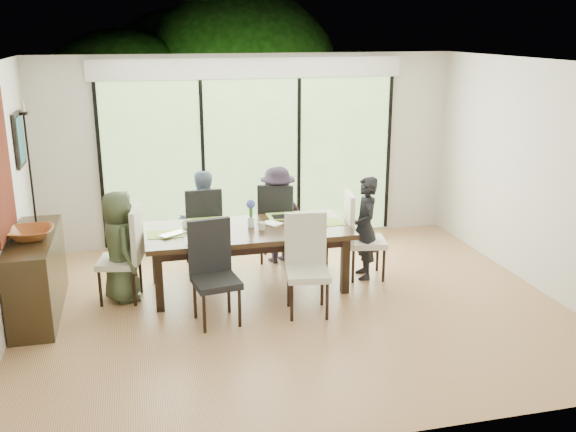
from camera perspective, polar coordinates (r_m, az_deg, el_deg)
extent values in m
cube|color=#925F3A|center=(7.35, 0.47, -8.08)|extent=(6.00, 5.00, 0.01)
cube|color=white|center=(6.69, 0.52, 13.53)|extent=(6.00, 5.00, 0.01)
cube|color=beige|center=(9.29, -3.31, 5.92)|extent=(6.00, 0.02, 2.70)
cube|color=beige|center=(4.62, 8.15, -5.28)|extent=(6.00, 0.02, 2.70)
cube|color=silver|center=(8.15, 21.51, 3.29)|extent=(0.02, 5.00, 2.70)
cube|color=#598C3F|center=(9.28, -3.25, 4.96)|extent=(4.20, 0.02, 2.30)
cube|color=white|center=(9.11, -3.37, 12.99)|extent=(4.40, 0.06, 0.28)
cube|color=black|center=(9.14, -16.32, 4.14)|extent=(0.05, 0.04, 2.30)
cube|color=black|center=(9.18, -7.55, 4.71)|extent=(0.05, 0.04, 2.30)
cube|color=black|center=(9.42, 0.97, 5.16)|extent=(0.05, 0.04, 2.30)
cube|color=black|center=(9.86, 8.90, 5.48)|extent=(0.05, 0.04, 2.30)
cube|color=brown|center=(10.48, -4.07, -0.76)|extent=(6.00, 1.80, 0.10)
cube|color=brown|center=(11.09, -4.83, 3.39)|extent=(6.00, 0.08, 0.06)
sphere|color=#14380F|center=(11.79, -14.48, 8.12)|extent=(3.20, 3.20, 3.20)
sphere|color=#14380F|center=(12.51, -4.30, 10.70)|extent=(4.00, 4.00, 4.00)
sphere|color=#14380F|center=(12.24, 4.81, 8.01)|extent=(2.80, 2.80, 2.80)
sphere|color=#14380F|center=(13.10, -9.19, 10.01)|extent=(3.60, 3.60, 3.60)
cube|color=black|center=(7.62, -3.59, -1.31)|extent=(2.41, 1.11, 0.06)
cube|color=black|center=(7.65, -3.58, -1.96)|extent=(2.21, 0.90, 0.10)
cube|color=black|center=(7.25, -11.40, -5.76)|extent=(0.09, 0.09, 0.69)
cube|color=black|center=(7.61, 5.09, -4.39)|extent=(0.09, 0.09, 0.69)
cube|color=black|center=(8.05, -11.69, -3.49)|extent=(0.09, 0.09, 0.69)
cube|color=black|center=(8.38, 3.22, -2.36)|extent=(0.09, 0.09, 0.69)
imported|color=#3A472F|center=(7.55, -14.72, -2.63)|extent=(0.51, 0.68, 1.30)
imported|color=black|center=(8.02, 6.88, -1.06)|extent=(0.44, 0.64, 1.30)
imported|color=#6F85A1|center=(8.37, -7.62, -0.33)|extent=(0.67, 0.49, 1.30)
imported|color=#251C2B|center=(8.53, -0.93, 0.12)|extent=(0.68, 0.51, 1.30)
cube|color=#8FC144|center=(7.52, -10.74, -1.58)|extent=(0.44, 0.32, 0.01)
cube|color=#7AA43A|center=(7.83, 3.27, -0.58)|extent=(0.44, 0.32, 0.01)
cube|color=#83AD3E|center=(7.93, -7.31, -0.45)|extent=(0.44, 0.32, 0.01)
cube|color=#87C546|center=(8.10, -0.26, 0.03)|extent=(0.44, 0.32, 0.01)
cube|color=white|center=(7.26, -7.45, -2.07)|extent=(0.44, 0.32, 0.01)
cube|color=black|center=(7.89, -6.55, -0.45)|extent=(0.26, 0.18, 0.01)
cube|color=black|center=(8.04, -0.53, -0.04)|extent=(0.24, 0.17, 0.01)
cube|color=white|center=(7.71, 1.59, -0.82)|extent=(0.30, 0.22, 0.00)
cube|color=white|center=(7.25, -7.46, -1.96)|extent=(0.26, 0.26, 0.02)
cube|color=#CE5618|center=(7.25, -7.46, -1.82)|extent=(0.20, 0.20, 0.01)
cylinder|color=silver|center=(7.65, -3.30, -0.53)|extent=(0.08, 0.08, 0.12)
cylinder|color=#337226|center=(7.62, -3.32, 0.34)|extent=(0.04, 0.04, 0.16)
sphere|color=#4751B3|center=(7.59, -3.33, 1.06)|extent=(0.11, 0.11, 0.11)
imported|color=silver|center=(7.42, -9.93, -1.68)|extent=(0.39, 0.36, 0.03)
imported|color=white|center=(7.66, -8.96, -0.79)|extent=(0.14, 0.14, 0.10)
imported|color=white|center=(7.53, -2.34, -0.91)|extent=(0.11, 0.11, 0.09)
imported|color=white|center=(7.86, 2.01, -0.13)|extent=(0.17, 0.17, 0.10)
imported|color=white|center=(7.70, -1.83, -0.79)|extent=(0.26, 0.28, 0.02)
cube|color=black|center=(7.54, -21.41, -4.89)|extent=(0.45, 1.59, 0.90)
imported|color=brown|center=(7.29, -21.92, -1.46)|extent=(0.47, 0.47, 0.12)
cylinder|color=black|center=(7.73, -21.46, -0.72)|extent=(0.10, 0.10, 0.04)
cylinder|color=black|center=(7.58, -21.95, 3.81)|extent=(0.02, 0.02, 1.24)
cylinder|color=black|center=(7.48, -22.46, 8.43)|extent=(0.10, 0.10, 0.03)
cylinder|color=silver|center=(7.47, -22.51, 8.88)|extent=(0.04, 0.04, 0.10)
cube|color=maroon|center=(7.14, -24.23, 4.13)|extent=(0.02, 1.00, 1.50)
cube|color=black|center=(8.39, -22.78, 6.29)|extent=(0.03, 0.55, 0.65)
cube|color=#17434A|center=(8.39, -22.64, 6.31)|extent=(0.01, 0.45, 0.55)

